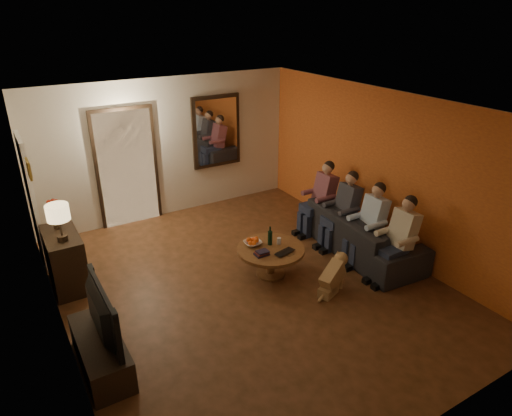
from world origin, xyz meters
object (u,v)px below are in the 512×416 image
person_c (344,212)px  bowl (253,243)px  table_lamp (60,223)px  person_a (399,242)px  dresser (65,260)px  tv_stand (101,352)px  sofa (360,232)px  dog (333,275)px  wine_bottle (270,235)px  laptop (287,254)px  coffee_table (270,261)px  person_d (322,200)px  tv (94,315)px  person_b (370,226)px

person_c → bowl: bearing=178.3°
table_lamp → person_a: bearing=-26.3°
dresser → tv_stand: bearing=-90.0°
sofa → dog: size_ratio=4.21×
person_c → dog: (-1.06, -1.01, -0.32)m
wine_bottle → person_a: bearing=-36.9°
person_c → laptop: 1.53m
sofa → person_a: 0.94m
dresser → coffee_table: size_ratio=0.92×
person_d → bowl: 1.83m
sofa → wine_bottle: (-1.61, 0.23, 0.26)m
dog → wine_bottle: size_ratio=1.81×
dog → bowl: 1.28m
dog → coffee_table: (-0.50, 0.84, -0.06)m
person_d → dog: bearing=-123.3°
dresser → tv_stand: size_ratio=0.78×
tv → wine_bottle: (2.73, 0.75, -0.11)m
person_a → laptop: size_ratio=3.65×
sofa → coffee_table: sofa is taller
person_b → coffee_table: (-1.56, 0.43, -0.38)m
laptop → sofa: bearing=-6.6°
tv_stand → person_c: person_c is taller
dresser → sofa: 4.56m
person_c → bowl: (-1.74, 0.05, -0.12)m
sofa → coffee_table: bearing=90.4°
person_a → coffee_table: person_a is taller
laptop → wine_bottle: bearing=85.5°
person_c → table_lamp: bearing=168.1°
person_c → tv_stand: bearing=-169.0°
person_b → table_lamp: bearing=160.6°
person_c → person_d: 0.60m
dog → coffee_table: 0.98m
coffee_table → table_lamp: bearing=158.4°
person_b → laptop: (-1.46, 0.15, -0.14)m
sofa → person_b: 0.41m
dog → coffee_table: bearing=99.6°
coffee_table → person_d: bearing=26.2°
person_d → bowl: (-1.74, -0.55, -0.12)m
tv → sofa: 4.38m
tv_stand → sofa: sofa is taller
person_d → bowl: bearing=-162.5°
dresser → tv: (0.00, -1.93, 0.30)m
wine_bottle → laptop: 0.41m
person_d → person_c: bearing=-90.0°
tv → table_lamp: bearing=0.0°
sofa → dog: 1.36m
dresser → wine_bottle: dresser is taller
person_a → bowl: 2.15m
table_lamp → person_d: bearing=-4.0°
person_c → dog: size_ratio=2.14×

